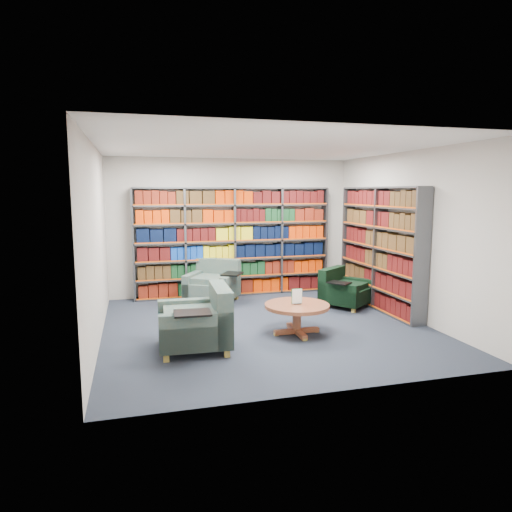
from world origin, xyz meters
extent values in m
cube|color=black|center=(0.00, 0.00, -0.01)|extent=(5.00, 5.00, 0.01)
cube|color=white|center=(0.00, 0.00, 2.80)|extent=(5.00, 5.00, 0.01)
cube|color=#BBB4AB|center=(0.00, 2.50, 1.40)|extent=(5.00, 0.01, 2.80)
cube|color=#BBB4AB|center=(0.00, -2.50, 1.40)|extent=(5.00, 0.01, 2.80)
cube|color=#BBB4AB|center=(-2.50, 0.00, 1.40)|extent=(0.01, 5.00, 2.80)
cube|color=#BBB4AB|center=(2.50, 0.00, 1.40)|extent=(0.01, 5.00, 2.80)
cube|color=#47494F|center=(0.00, 2.34, 1.10)|extent=(4.00, 0.28, 2.20)
cube|color=silver|center=(0.00, 2.47, 1.10)|extent=(4.00, 0.02, 2.20)
cube|color=#D84C0A|center=(0.00, 2.21, 1.10)|extent=(4.00, 0.01, 2.20)
cube|color=#5F170A|center=(0.00, 2.34, 0.18)|extent=(3.88, 0.21, 0.29)
cube|color=#3D2711|center=(0.00, 2.34, 0.54)|extent=(3.88, 0.21, 0.29)
cube|color=#3E0A0A|center=(0.00, 2.34, 0.91)|extent=(3.88, 0.21, 0.29)
cube|color=black|center=(0.00, 2.34, 1.28)|extent=(3.88, 0.21, 0.29)
cube|color=#C52B00|center=(0.00, 2.34, 1.64)|extent=(3.88, 0.21, 0.29)
cube|color=#5F170A|center=(0.00, 2.34, 2.01)|extent=(3.88, 0.21, 0.29)
cube|color=#47494F|center=(2.34, 0.60, 1.10)|extent=(0.28, 2.50, 2.20)
cube|color=silver|center=(2.47, 0.60, 1.10)|extent=(0.02, 2.50, 2.20)
cube|color=#D84C0A|center=(2.21, 0.60, 1.10)|extent=(0.02, 2.50, 2.20)
cube|color=#3D2711|center=(2.34, 0.60, 0.18)|extent=(0.21, 2.38, 0.29)
cube|color=#3D2711|center=(2.34, 0.60, 0.54)|extent=(0.21, 2.38, 0.29)
cube|color=#3E0A0A|center=(2.34, 0.60, 0.91)|extent=(0.21, 2.38, 0.29)
cube|color=#3E0A0A|center=(2.34, 0.60, 1.28)|extent=(0.21, 2.38, 0.29)
cube|color=#3D2711|center=(2.34, 0.60, 1.64)|extent=(0.21, 2.38, 0.29)
cube|color=#3E0A0A|center=(2.34, 0.60, 2.01)|extent=(0.21, 2.38, 0.29)
cube|color=#052E40|center=(-0.55, 1.80, 0.26)|extent=(1.21, 1.21, 0.31)
cube|color=#052E40|center=(-0.37, 2.10, 0.45)|extent=(0.86, 0.62, 0.71)
cube|color=#052E40|center=(-0.87, 1.99, 0.33)|extent=(0.57, 0.83, 0.47)
cube|color=#052E40|center=(-0.23, 1.61, 0.33)|extent=(0.57, 0.83, 0.47)
cube|color=black|center=(-0.21, 1.54, 0.59)|extent=(0.51, 0.54, 0.02)
cube|color=olive|center=(-1.05, 1.67, 0.05)|extent=(0.09, 0.09, 0.10)
cube|color=olive|center=(-0.42, 1.30, 0.05)|extent=(0.09, 0.09, 0.10)
cube|color=olive|center=(-0.68, 2.30, 0.05)|extent=(0.09, 0.09, 0.10)
cube|color=olive|center=(-0.05, 1.93, 0.05)|extent=(0.09, 0.09, 0.10)
cube|color=black|center=(1.80, 0.83, 0.22)|extent=(1.08, 1.08, 0.27)
cube|color=black|center=(1.62, 1.07, 0.39)|extent=(0.72, 0.60, 0.62)
cube|color=black|center=(1.54, 0.63, 0.29)|extent=(0.56, 0.69, 0.41)
cube|color=black|center=(2.06, 1.03, 0.29)|extent=(0.56, 0.69, 0.41)
cube|color=black|center=(1.53, 0.57, 0.51)|extent=(0.46, 0.48, 0.02)
cube|color=olive|center=(1.74, 0.39, 0.04)|extent=(0.08, 0.08, 0.09)
cube|color=olive|center=(2.24, 0.77, 0.04)|extent=(0.08, 0.08, 0.09)
cube|color=olive|center=(1.36, 0.89, 0.04)|extent=(0.08, 0.08, 0.09)
cube|color=olive|center=(1.86, 1.27, 0.04)|extent=(0.08, 0.08, 0.09)
cube|color=#052E40|center=(-1.24, -0.77, 0.27)|extent=(0.98, 0.98, 0.33)
cube|color=#052E40|center=(-0.87, -0.78, 0.48)|extent=(0.25, 0.95, 0.75)
cube|color=#052E40|center=(-1.22, -0.37, 0.36)|extent=(0.95, 0.19, 0.50)
cube|color=#052E40|center=(-1.26, -1.16, 0.36)|extent=(0.95, 0.19, 0.50)
cube|color=black|center=(-1.31, -1.21, 0.63)|extent=(0.48, 0.38, 0.03)
cube|color=olive|center=(-1.61, -0.36, 0.05)|extent=(0.08, 0.08, 0.10)
cube|color=olive|center=(-1.65, -1.14, 0.05)|extent=(0.08, 0.08, 0.10)
cube|color=olive|center=(-0.84, -0.40, 0.05)|extent=(0.08, 0.08, 0.10)
cube|color=olive|center=(-0.87, -1.17, 0.05)|extent=(0.08, 0.08, 0.10)
cylinder|color=#9E5233|center=(0.34, -0.49, 0.43)|extent=(0.97, 0.97, 0.05)
cylinder|color=#9E5233|center=(0.34, -0.49, 0.22)|extent=(0.13, 0.13, 0.39)
cube|color=#9E5233|center=(0.34, -0.49, 0.04)|extent=(0.70, 0.09, 0.06)
cube|color=#9E5233|center=(0.34, -0.49, 0.04)|extent=(0.09, 0.70, 0.06)
cube|color=black|center=(0.34, -0.49, 0.46)|extent=(0.11, 0.05, 0.01)
cube|color=white|center=(0.34, -0.49, 0.58)|extent=(0.15, 0.01, 0.22)
cube|color=#145926|center=(0.34, -0.49, 0.58)|extent=(0.17, 0.00, 0.23)
camera|label=1|loc=(-1.99, -6.75, 2.13)|focal=32.00mm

